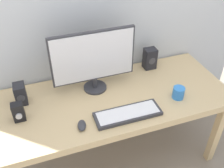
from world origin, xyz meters
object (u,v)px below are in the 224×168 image
Objects in this scene: desk at (117,103)px; monitor at (93,59)px; keyboard_primary at (128,114)px; audio_controller at (18,112)px; mouse at (82,125)px; speaker_left at (20,94)px; speaker_right at (150,59)px; coffee_mug at (178,93)px.

monitor reaches higher than desk.
audio_controller reaches higher than keyboard_primary.
speaker_left reaches higher than mouse.
keyboard_primary is at bearing -16.20° from audio_controller.
desk is at bearing 47.17° from mouse.
monitor is 0.56m from speaker_left.
monitor is at bearing 75.01° from mouse.
speaker_right is (0.39, 0.48, 0.08)m from keyboard_primary.
keyboard_primary reaches higher than desk.
speaker_right is (0.51, 0.11, -0.17)m from monitor.
keyboard_primary is at bearing -129.25° from speaker_right.
speaker_left is (-0.65, 0.37, 0.06)m from keyboard_primary.
keyboard_primary is at bearing 13.40° from mouse.
speaker_right is at bearing 34.11° from desk.
mouse reaches higher than desk.
speaker_right is 1.11m from audio_controller.
monitor is 0.55m from speaker_right.
coffee_mug reaches higher than keyboard_primary.
coffee_mug is at bearing -16.72° from speaker_left.
speaker_left is at bearing 150.43° from keyboard_primary.
monitor is 4.01× the size of speaker_left.
speaker_right is at bearing 14.55° from audio_controller.
monitor is 6.32× the size of mouse.
audio_controller is at bearing -163.48° from monitor.
speaker_right is 2.04× the size of coffee_mug.
mouse is at bearing -175.78° from coffee_mug.
keyboard_primary is 2.55× the size of speaker_right.
mouse is at bearing -179.47° from keyboard_primary.
coffee_mug is (0.73, 0.05, 0.03)m from mouse.
keyboard_primary is 0.76m from speaker_left.
monitor is at bearing -167.64° from speaker_right.
mouse is 0.72× the size of audio_controller.
audio_controller is at bearing -178.76° from desk.
mouse is (-0.19, -0.37, -0.24)m from monitor.
monitor is 1.34× the size of keyboard_primary.
monitor reaches higher than mouse.
monitor reaches higher than speaker_left.
mouse is (-0.32, -0.00, 0.00)m from keyboard_primary.
monitor is at bearing -0.84° from speaker_left.
mouse is at bearing -145.71° from desk.
monitor is at bearing 16.52° from audio_controller.
coffee_mug is at bearing -21.42° from desk.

